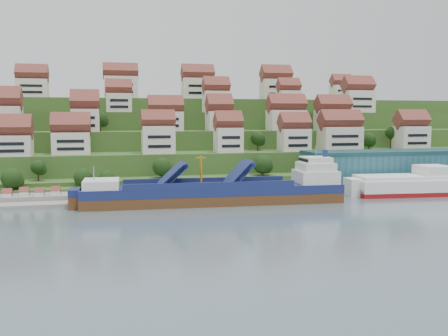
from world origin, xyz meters
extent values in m
plane|color=slate|center=(0.00, 0.00, 0.00)|extent=(300.00, 300.00, 0.00)
cube|color=gray|center=(20.00, 15.00, 1.10)|extent=(180.00, 14.00, 2.20)
cube|color=gray|center=(-58.00, 12.00, 0.50)|extent=(45.00, 20.00, 1.00)
cube|color=#2D4C1E|center=(0.00, 86.00, 2.00)|extent=(260.00, 128.00, 4.00)
cube|color=#2D4C1E|center=(0.00, 91.00, 5.50)|extent=(260.00, 118.00, 11.00)
cube|color=#2D4C1E|center=(0.00, 99.00, 9.00)|extent=(260.00, 102.00, 18.00)
cube|color=#2D4C1E|center=(0.00, 107.00, 12.50)|extent=(260.00, 86.00, 25.00)
cube|color=#2D4C1E|center=(0.00, 116.00, 15.50)|extent=(260.00, 68.00, 31.00)
cube|color=silver|center=(-68.83, 37.35, 14.22)|extent=(11.57, 8.66, 6.44)
cube|color=silver|center=(-51.35, 40.71, 14.57)|extent=(11.89, 8.57, 7.14)
cube|color=silver|center=(-23.35, 37.02, 15.58)|extent=(10.60, 7.03, 9.17)
cube|color=silver|center=(0.72, 37.14, 15.24)|extent=(8.97, 7.62, 8.47)
cube|color=silver|center=(25.15, 37.94, 14.97)|extent=(10.34, 7.73, 7.94)
cube|color=silver|center=(43.17, 38.22, 15.27)|extent=(14.80, 8.26, 8.54)
cube|color=silver|center=(73.03, 38.88, 15.31)|extent=(11.61, 8.31, 8.62)
cube|color=silver|center=(-74.50, 52.55, 22.37)|extent=(12.82, 8.90, 8.73)
cube|color=silver|center=(-47.13, 53.23, 21.96)|extent=(9.52, 8.98, 7.91)
cube|color=silver|center=(-18.66, 55.11, 21.54)|extent=(12.41, 7.90, 7.08)
cube|color=silver|center=(1.43, 53.97, 21.65)|extent=(9.24, 8.56, 7.29)
cube|color=silver|center=(28.68, 55.54, 21.90)|extent=(14.27, 8.36, 7.80)
cube|color=silver|center=(48.42, 55.38, 21.90)|extent=(13.22, 8.18, 7.81)
cube|color=silver|center=(-35.02, 69.32, 28.61)|extent=(9.62, 7.30, 7.22)
cube|color=silver|center=(3.52, 68.83, 29.24)|extent=(10.16, 7.79, 8.49)
cube|color=silver|center=(35.01, 70.01, 29.55)|extent=(9.03, 7.14, 9.10)
cube|color=silver|center=(66.65, 69.23, 29.73)|extent=(12.70, 8.47, 9.47)
cube|color=silver|center=(-68.77, 88.11, 34.72)|extent=(12.02, 8.03, 7.45)
cube|color=silver|center=(-33.54, 88.34, 35.60)|extent=(13.92, 7.51, 9.20)
cube|color=silver|center=(-0.52, 87.76, 35.46)|extent=(13.45, 8.15, 8.92)
cube|color=silver|center=(35.83, 88.39, 35.56)|extent=(13.24, 8.73, 9.12)
cube|color=silver|center=(70.63, 93.09, 34.67)|extent=(9.56, 7.05, 7.35)
ellipsoid|color=#1C3A13|center=(-60.35, 27.93, 8.14)|extent=(4.31, 4.31, 4.31)
ellipsoid|color=#1C3A13|center=(9.63, 26.11, 7.63)|extent=(6.29, 6.29, 6.29)
ellipsoid|color=#1C3A13|center=(-23.46, 26.29, 7.55)|extent=(5.90, 5.90, 5.90)
ellipsoid|color=#1C3A13|center=(57.63, 43.11, 14.54)|extent=(5.39, 5.39, 5.39)
ellipsoid|color=#1C3A13|center=(67.07, 43.11, 17.14)|extent=(4.47, 4.47, 4.47)
ellipsoid|color=#1C3A13|center=(13.41, 43.66, 15.47)|extent=(5.13, 5.13, 5.13)
ellipsoid|color=#1C3A13|center=(44.92, 59.83, 24.10)|extent=(5.04, 5.04, 5.04)
ellipsoid|color=#1C3A13|center=(-50.00, 59.38, 22.15)|extent=(6.20, 6.20, 6.20)
ellipsoid|color=#1C3A13|center=(-42.10, 57.97, 22.37)|extent=(5.26, 5.26, 5.26)
ellipsoid|color=#1C3A13|center=(6.28, 73.21, 30.81)|extent=(6.43, 6.43, 6.43)
ellipsoid|color=#1C3A13|center=(35.08, 75.94, 30.37)|extent=(5.54, 5.54, 5.54)
ellipsoid|color=#1C3A13|center=(38.74, 73.97, 29.16)|extent=(5.26, 5.26, 5.26)
ellipsoid|color=#1C3A13|center=(-66.28, 19.00, 5.92)|extent=(5.74, 5.74, 5.74)
ellipsoid|color=#1C3A13|center=(-47.08, 19.00, 5.75)|extent=(5.28, 5.28, 5.28)
ellipsoid|color=#1C3A13|center=(-40.30, 19.00, 5.21)|extent=(4.64, 4.64, 4.64)
cube|color=#275B69|center=(52.00, 17.00, 7.20)|extent=(60.00, 15.00, 10.00)
cylinder|color=gray|center=(18.00, 10.00, 6.20)|extent=(0.16, 0.16, 8.00)
cube|color=maroon|center=(18.60, 10.00, 9.80)|extent=(1.20, 0.05, 0.80)
cube|color=white|center=(-66.00, 10.00, 2.10)|extent=(2.40, 2.20, 2.20)
cube|color=white|center=(-62.00, 11.50, 2.10)|extent=(2.40, 2.20, 2.20)
cube|color=white|center=(-58.00, 10.00, 2.10)|extent=(2.40, 2.20, 2.20)
cube|color=white|center=(-54.00, 11.50, 2.10)|extent=(2.40, 2.20, 2.20)
cube|color=#58351B|center=(-12.55, -0.83, 1.00)|extent=(69.72, 14.01, 4.44)
cube|color=navy|center=(-12.55, -0.83, 3.82)|extent=(69.73, 14.12, 2.31)
cube|color=white|center=(-41.83, 0.59, 6.04)|extent=(9.36, 10.55, 2.31)
cube|color=#262628|center=(-14.32, -0.75, 4.97)|extent=(44.80, 11.21, 0.27)
cube|color=navy|center=(-24.08, -0.27, 7.99)|extent=(7.12, 10.12, 6.14)
cube|color=navy|center=(-6.34, -1.14, 7.99)|extent=(6.79, 10.10, 6.49)
cylinder|color=#C28816|center=(-16.10, -0.66, 8.88)|extent=(0.65, 0.65, 7.99)
cube|color=white|center=(15.84, -2.21, 6.66)|extent=(11.14, 10.63, 3.55)
cube|color=white|center=(15.84, -2.21, 9.50)|extent=(9.31, 9.48, 2.22)
cube|color=white|center=(15.84, -2.21, 11.37)|extent=(7.49, 8.33, 1.60)
cylinder|color=navy|center=(18.50, -2.34, 13.06)|extent=(1.49, 1.49, 1.95)
cube|color=maroon|center=(46.99, 1.21, 0.65)|extent=(33.29, 14.69, 2.80)
cube|color=white|center=(46.99, 1.21, 3.02)|extent=(33.30, 14.80, 3.45)
cube|color=white|center=(46.99, 1.21, 5.18)|extent=(31.57, 13.36, 1.29)
cube|color=white|center=(55.05, 0.50, 7.01)|extent=(9.44, 10.22, 3.24)
camera|label=1|loc=(-40.74, -129.50, 23.05)|focal=40.00mm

